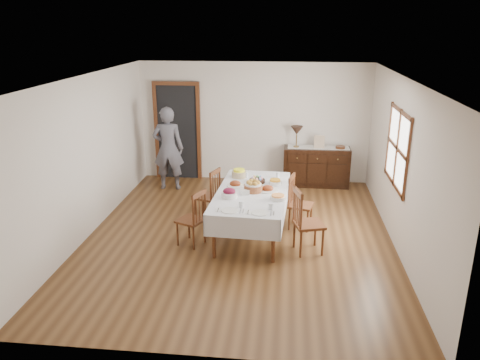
# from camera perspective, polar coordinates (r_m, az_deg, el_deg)

# --- Properties ---
(ground) EXTENTS (6.00, 6.00, 0.00)m
(ground) POSITION_cam_1_polar(r_m,az_deg,el_deg) (7.87, -0.08, -6.80)
(ground) COLOR brown
(room_shell) EXTENTS (5.02, 6.02, 2.65)m
(room_shell) POSITION_cam_1_polar(r_m,az_deg,el_deg) (7.74, -0.82, 5.65)
(room_shell) COLOR silver
(room_shell) RESTS_ON ground
(dining_table) EXTENTS (1.24, 2.27, 0.76)m
(dining_table) POSITION_cam_1_polar(r_m,az_deg,el_deg) (7.69, 1.45, -1.99)
(dining_table) COLOR silver
(dining_table) RESTS_ON ground
(chair_left_near) EXTENTS (0.50, 0.50, 0.92)m
(chair_left_near) POSITION_cam_1_polar(r_m,az_deg,el_deg) (7.42, -5.73, -4.60)
(chair_left_near) COLOR #562C16
(chair_left_near) RESTS_ON ground
(chair_left_far) EXTENTS (0.50, 0.50, 0.94)m
(chair_left_far) POSITION_cam_1_polar(r_m,az_deg,el_deg) (8.35, -3.79, -1.73)
(chair_left_far) COLOR #562C16
(chair_left_far) RESTS_ON ground
(chair_right_near) EXTENTS (0.53, 0.53, 1.02)m
(chair_right_near) POSITION_cam_1_polar(r_m,az_deg,el_deg) (7.21, 8.02, -4.96)
(chair_right_near) COLOR #562C16
(chair_right_near) RESTS_ON ground
(chair_right_far) EXTENTS (0.47, 0.47, 0.93)m
(chair_right_far) POSITION_cam_1_polar(r_m,az_deg,el_deg) (8.06, 7.11, -2.66)
(chair_right_far) COLOR #562C16
(chair_right_far) RESTS_ON ground
(sideboard) EXTENTS (1.40, 0.51, 0.84)m
(sideboard) POSITION_cam_1_polar(r_m,az_deg,el_deg) (10.24, 9.27, 1.62)
(sideboard) COLOR black
(sideboard) RESTS_ON ground
(person) EXTENTS (0.61, 0.42, 1.88)m
(person) POSITION_cam_1_polar(r_m,az_deg,el_deg) (9.89, -8.76, 4.15)
(person) COLOR #575661
(person) RESTS_ON ground
(bread_basket) EXTENTS (0.31, 0.31, 0.19)m
(bread_basket) POSITION_cam_1_polar(r_m,az_deg,el_deg) (7.63, 1.61, -0.82)
(bread_basket) COLOR brown
(bread_basket) RESTS_ON dining_table
(egg_basket) EXTENTS (0.28, 0.28, 0.11)m
(egg_basket) POSITION_cam_1_polar(r_m,az_deg,el_deg) (8.06, 2.09, -0.04)
(egg_basket) COLOR black
(egg_basket) RESTS_ON dining_table
(ham_platter_a) EXTENTS (0.29, 0.29, 0.11)m
(ham_platter_a) POSITION_cam_1_polar(r_m,az_deg,el_deg) (7.89, -0.59, -0.51)
(ham_platter_a) COLOR silver
(ham_platter_a) RESTS_ON dining_table
(ham_platter_b) EXTENTS (0.34, 0.34, 0.11)m
(ham_platter_b) POSITION_cam_1_polar(r_m,az_deg,el_deg) (7.68, 3.37, -1.11)
(ham_platter_b) COLOR silver
(ham_platter_b) RESTS_ON dining_table
(beet_bowl) EXTENTS (0.25, 0.25, 0.15)m
(beet_bowl) POSITION_cam_1_polar(r_m,az_deg,el_deg) (7.37, -1.32, -1.64)
(beet_bowl) COLOR silver
(beet_bowl) RESTS_ON dining_table
(carrot_bowl) EXTENTS (0.21, 0.21, 0.09)m
(carrot_bowl) POSITION_cam_1_polar(r_m,az_deg,el_deg) (7.99, 4.30, -0.23)
(carrot_bowl) COLOR silver
(carrot_bowl) RESTS_ON dining_table
(pineapple_bowl) EXTENTS (0.26, 0.26, 0.15)m
(pineapple_bowl) POSITION_cam_1_polar(r_m,az_deg,el_deg) (8.32, -0.12, 0.80)
(pineapple_bowl) COLOR tan
(pineapple_bowl) RESTS_ON dining_table
(casserole_dish) EXTENTS (0.25, 0.25, 0.08)m
(casserole_dish) POSITION_cam_1_polar(r_m,az_deg,el_deg) (7.31, 4.64, -2.12)
(casserole_dish) COLOR silver
(casserole_dish) RESTS_ON dining_table
(butter_dish) EXTENTS (0.14, 0.10, 0.07)m
(butter_dish) POSITION_cam_1_polar(r_m,az_deg,el_deg) (7.50, 0.64, -1.50)
(butter_dish) COLOR silver
(butter_dish) RESTS_ON dining_table
(setting_left) EXTENTS (0.43, 0.31, 0.10)m
(setting_left) POSITION_cam_1_polar(r_m,az_deg,el_deg) (6.91, -0.85, -3.47)
(setting_left) COLOR silver
(setting_left) RESTS_ON dining_table
(setting_right) EXTENTS (0.43, 0.31, 0.10)m
(setting_right) POSITION_cam_1_polar(r_m,az_deg,el_deg) (6.83, 2.85, -3.74)
(setting_right) COLOR silver
(setting_right) RESTS_ON dining_table
(glass_far_a) EXTENTS (0.07, 0.07, 0.10)m
(glass_far_a) POSITION_cam_1_polar(r_m,az_deg,el_deg) (8.31, 0.78, 0.64)
(glass_far_a) COLOR white
(glass_far_a) RESTS_ON dining_table
(glass_far_b) EXTENTS (0.06, 0.06, 0.11)m
(glass_far_b) POSITION_cam_1_polar(r_m,az_deg,el_deg) (8.29, 4.62, 0.58)
(glass_far_b) COLOR white
(glass_far_b) RESTS_ON dining_table
(runner) EXTENTS (1.30, 0.35, 0.01)m
(runner) POSITION_cam_1_polar(r_m,az_deg,el_deg) (10.16, 9.53, 3.97)
(runner) COLOR silver
(runner) RESTS_ON sideboard
(table_lamp) EXTENTS (0.26, 0.26, 0.46)m
(table_lamp) POSITION_cam_1_polar(r_m,az_deg,el_deg) (10.02, 6.94, 5.94)
(table_lamp) COLOR brown
(table_lamp) RESTS_ON sideboard
(picture_frame) EXTENTS (0.22, 0.08, 0.28)m
(picture_frame) POSITION_cam_1_polar(r_m,az_deg,el_deg) (10.05, 9.65, 4.59)
(picture_frame) COLOR tan
(picture_frame) RESTS_ON sideboard
(deco_bowl) EXTENTS (0.20, 0.20, 0.06)m
(deco_bowl) POSITION_cam_1_polar(r_m,az_deg,el_deg) (10.13, 12.13, 3.90)
(deco_bowl) COLOR #562C16
(deco_bowl) RESTS_ON sideboard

